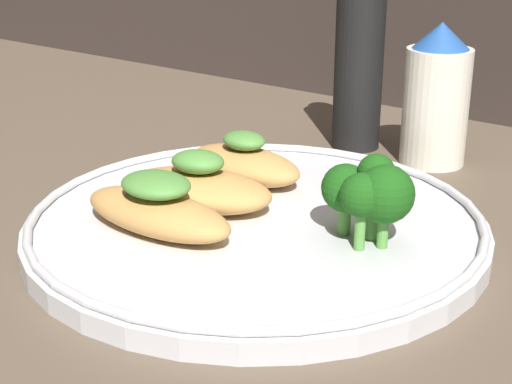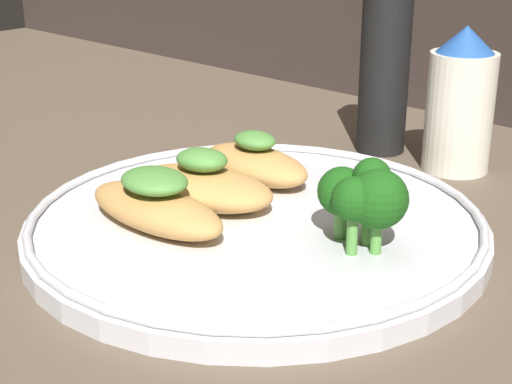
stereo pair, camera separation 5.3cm
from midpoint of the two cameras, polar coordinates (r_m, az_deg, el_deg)
name	(u,v)px [view 1 (the left image)]	position (r cm, az deg, el deg)	size (l,w,h in cm)	color
ground_plane	(256,244)	(54.73, -2.79, -3.86)	(180.00, 180.00, 1.00)	brown
plate	(256,224)	(54.12, -2.82, -2.43)	(31.74, 31.74, 2.00)	silver
grilled_meat_front	(157,209)	(52.12, -10.12, -1.26)	(11.82, 4.92, 4.08)	tan
grilled_meat_middle	(199,187)	(55.72, -6.94, 0.30)	(12.14, 8.42, 4.23)	tan
grilled_meat_back	(244,163)	(60.61, -3.38, 2.10)	(10.24, 5.46, 3.94)	tan
broccoli_bunch	(369,192)	(49.17, 5.16, -0.04)	(6.48, 4.63, 5.77)	#569942
sauce_bottle	(436,97)	(68.94, 10.84, 6.74)	(5.66, 5.66, 12.35)	silver
pepper_grinder	(359,62)	(72.09, 5.39, 9.35)	(4.43, 4.43, 17.51)	black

